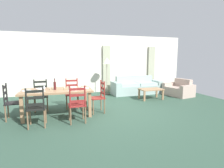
% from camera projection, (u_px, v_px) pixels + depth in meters
% --- Properties ---
extents(ground_plane, '(9.60, 9.60, 0.02)m').
position_uv_depth(ground_plane, '(109.00, 112.00, 5.40)').
color(ground_plane, '#2F4B3C').
extents(wall_far, '(9.60, 0.16, 2.70)m').
position_uv_depth(wall_far, '(89.00, 64.00, 8.33)').
color(wall_far, silver).
rests_on(wall_far, ground_plane).
extents(curtain_panel_left, '(0.35, 0.08, 2.20)m').
position_uv_depth(curtain_panel_left, '(106.00, 69.00, 8.47)').
color(curtain_panel_left, '#A6A98D').
rests_on(curtain_panel_left, ground_plane).
extents(curtain_panel_right, '(0.35, 0.08, 2.20)m').
position_uv_depth(curtain_panel_right, '(151.00, 68.00, 9.16)').
color(curtain_panel_right, '#A6A98D').
rests_on(curtain_panel_right, ground_plane).
extents(dining_table, '(1.90, 0.96, 0.75)m').
position_uv_depth(dining_table, '(57.00, 93.00, 4.95)').
color(dining_table, '#9E7651').
rests_on(dining_table, ground_plane).
extents(dining_chair_near_left, '(0.43, 0.41, 0.96)m').
position_uv_depth(dining_chair_near_left, '(36.00, 108.00, 4.13)').
color(dining_chair_near_left, black).
rests_on(dining_chair_near_left, ground_plane).
extents(dining_chair_near_right, '(0.43, 0.41, 0.96)m').
position_uv_depth(dining_chair_near_right, '(77.00, 104.00, 4.42)').
color(dining_chair_near_right, maroon).
rests_on(dining_chair_near_right, ground_plane).
extents(dining_chair_far_left, '(0.45, 0.43, 0.96)m').
position_uv_depth(dining_chair_far_left, '(41.00, 95.00, 5.52)').
color(dining_chair_far_left, black).
rests_on(dining_chair_far_left, ground_plane).
extents(dining_chair_far_right, '(0.44, 0.42, 0.96)m').
position_uv_depth(dining_chair_far_right, '(72.00, 93.00, 5.81)').
color(dining_chair_far_right, maroon).
rests_on(dining_chair_far_right, ground_plane).
extents(dining_chair_head_west, '(0.43, 0.45, 0.96)m').
position_uv_depth(dining_chair_head_west, '(11.00, 102.00, 4.65)').
color(dining_chair_head_west, black).
rests_on(dining_chair_head_west, ground_plane).
extents(dining_chair_head_east, '(0.42, 0.44, 0.96)m').
position_uv_depth(dining_chair_head_east, '(99.00, 97.00, 5.29)').
color(dining_chair_head_east, maroon).
rests_on(dining_chair_head_east, ground_plane).
extents(dinner_plate_near_left, '(0.24, 0.24, 0.02)m').
position_uv_depth(dinner_plate_near_left, '(39.00, 92.00, 4.57)').
color(dinner_plate_near_left, white).
rests_on(dinner_plate_near_left, dining_table).
extents(fork_near_left, '(0.02, 0.17, 0.01)m').
position_uv_depth(fork_near_left, '(32.00, 92.00, 4.53)').
color(fork_near_left, silver).
rests_on(fork_near_left, dining_table).
extents(dinner_plate_near_right, '(0.24, 0.24, 0.02)m').
position_uv_depth(dinner_plate_near_right, '(74.00, 90.00, 4.83)').
color(dinner_plate_near_right, white).
rests_on(dinner_plate_near_right, dining_table).
extents(fork_near_right, '(0.02, 0.17, 0.01)m').
position_uv_depth(fork_near_right, '(69.00, 90.00, 4.79)').
color(fork_near_right, silver).
rests_on(fork_near_right, dining_table).
extents(dinner_plate_far_left, '(0.24, 0.24, 0.02)m').
position_uv_depth(dinner_plate_far_left, '(40.00, 89.00, 5.05)').
color(dinner_plate_far_left, white).
rests_on(dinner_plate_far_left, dining_table).
extents(fork_far_left, '(0.02, 0.17, 0.01)m').
position_uv_depth(fork_far_left, '(35.00, 89.00, 5.00)').
color(fork_far_left, silver).
rests_on(fork_far_left, dining_table).
extents(dinner_plate_far_right, '(0.24, 0.24, 0.02)m').
position_uv_depth(dinner_plate_far_right, '(73.00, 87.00, 5.31)').
color(dinner_plate_far_right, white).
rests_on(dinner_plate_far_right, dining_table).
extents(fork_far_right, '(0.03, 0.17, 0.01)m').
position_uv_depth(fork_far_right, '(67.00, 88.00, 5.26)').
color(fork_far_right, silver).
rests_on(fork_far_right, dining_table).
extents(dinner_plate_head_west, '(0.24, 0.24, 0.02)m').
position_uv_depth(dinner_plate_head_west, '(26.00, 91.00, 4.71)').
color(dinner_plate_head_west, white).
rests_on(dinner_plate_head_west, dining_table).
extents(fork_head_west, '(0.02, 0.17, 0.01)m').
position_uv_depth(fork_head_west, '(20.00, 91.00, 4.67)').
color(fork_head_west, silver).
rests_on(fork_head_west, dining_table).
extents(dinner_plate_head_east, '(0.24, 0.24, 0.02)m').
position_uv_depth(dinner_plate_head_east, '(85.00, 88.00, 5.17)').
color(dinner_plate_head_east, white).
rests_on(dinner_plate_head_east, dining_table).
extents(fork_head_east, '(0.02, 0.17, 0.01)m').
position_uv_depth(fork_head_east, '(80.00, 88.00, 5.12)').
color(fork_head_east, silver).
rests_on(fork_head_east, dining_table).
extents(wine_bottle, '(0.07, 0.07, 0.32)m').
position_uv_depth(wine_bottle, '(55.00, 86.00, 4.90)').
color(wine_bottle, '#471919').
rests_on(wine_bottle, dining_table).
extents(wine_glass_near_left, '(0.06, 0.06, 0.16)m').
position_uv_depth(wine_glass_near_left, '(44.00, 87.00, 4.69)').
color(wine_glass_near_left, white).
rests_on(wine_glass_near_left, dining_table).
extents(wine_glass_near_right, '(0.06, 0.06, 0.16)m').
position_uv_depth(wine_glass_near_right, '(79.00, 85.00, 4.96)').
color(wine_glass_near_right, white).
rests_on(wine_glass_near_right, dining_table).
extents(coffee_cup_primary, '(0.07, 0.07, 0.09)m').
position_uv_depth(coffee_cup_primary, '(70.00, 88.00, 4.95)').
color(coffee_cup_primary, beige).
rests_on(coffee_cup_primary, dining_table).
extents(candle_tall, '(0.05, 0.05, 0.27)m').
position_uv_depth(candle_tall, '(50.00, 87.00, 4.90)').
color(candle_tall, '#998C66').
rests_on(candle_tall, dining_table).
extents(candle_short, '(0.05, 0.05, 0.16)m').
position_uv_depth(candle_short, '(64.00, 88.00, 4.95)').
color(candle_short, '#998C66').
rests_on(candle_short, dining_table).
extents(couch, '(2.30, 0.85, 0.80)m').
position_uv_depth(couch, '(136.00, 87.00, 8.17)').
color(couch, '#94ACA7').
rests_on(couch, ground_plane).
extents(coffee_table, '(0.90, 0.56, 0.42)m').
position_uv_depth(coffee_table, '(151.00, 90.00, 7.03)').
color(coffee_table, '#9E7651').
rests_on(coffee_table, ground_plane).
extents(armchair_upholstered, '(1.02, 1.30, 0.72)m').
position_uv_depth(armchair_upholstered, '(179.00, 90.00, 7.74)').
color(armchair_upholstered, tan).
rests_on(armchair_upholstered, ground_plane).
extents(standing_lamp, '(0.40, 0.40, 1.64)m').
position_uv_depth(standing_lamp, '(107.00, 63.00, 7.79)').
color(standing_lamp, '#332D28').
rests_on(standing_lamp, ground_plane).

